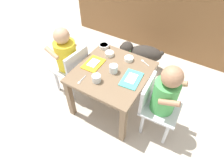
# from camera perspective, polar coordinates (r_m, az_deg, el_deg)

# --- Properties ---
(ground_plane) EXTENTS (7.00, 7.00, 0.00)m
(ground_plane) POSITION_cam_1_polar(r_m,az_deg,el_deg) (1.89, 0.00, -5.89)
(ground_plane) COLOR beige
(kitchen_cabinet_back) EXTENTS (2.28, 0.30, 0.88)m
(kitchen_cabinet_back) POSITION_cam_1_polar(r_m,az_deg,el_deg) (2.48, 14.97, 19.83)
(kitchen_cabinet_back) COLOR brown
(kitchen_cabinet_back) RESTS_ON ground
(dining_table) EXTENTS (0.58, 0.60, 0.43)m
(dining_table) POSITION_cam_1_polar(r_m,az_deg,el_deg) (1.62, 0.00, 1.98)
(dining_table) COLOR #7A6047
(dining_table) RESTS_ON ground
(seated_child_left) EXTENTS (0.31, 0.31, 0.69)m
(seated_child_left) POSITION_cam_1_polar(r_m,az_deg,el_deg) (1.78, -13.12, 8.19)
(seated_child_left) COLOR silver
(seated_child_left) RESTS_ON ground
(seated_child_right) EXTENTS (0.29, 0.29, 0.70)m
(seated_child_right) POSITION_cam_1_polar(r_m,az_deg,el_deg) (1.43, 15.02, -3.09)
(seated_child_right) COLOR silver
(seated_child_right) RESTS_ON ground
(dog) EXTENTS (0.47, 0.29, 0.31)m
(dog) POSITION_cam_1_polar(r_m,az_deg,el_deg) (2.15, 8.74, 9.02)
(dog) COLOR #332D28
(dog) RESTS_ON ground
(food_tray_left) EXTENTS (0.14, 0.19, 0.02)m
(food_tray_left) POSITION_cam_1_polar(r_m,az_deg,el_deg) (1.64, -5.49, 6.00)
(food_tray_left) COLOR gold
(food_tray_left) RESTS_ON dining_table
(food_tray_right) EXTENTS (0.15, 0.22, 0.02)m
(food_tray_right) POSITION_cam_1_polar(r_m,az_deg,el_deg) (1.50, 5.74, 1.48)
(food_tray_right) COLOR #4CC6BC
(food_tray_right) RESTS_ON dining_table
(water_cup_left) EXTENTS (0.07, 0.07, 0.06)m
(water_cup_left) POSITION_cam_1_polar(r_m,az_deg,el_deg) (1.54, 0.46, 4.42)
(water_cup_left) COLOR white
(water_cup_left) RESTS_ON dining_table
(water_cup_right) EXTENTS (0.07, 0.07, 0.06)m
(water_cup_right) POSITION_cam_1_polar(r_m,az_deg,el_deg) (1.48, -4.58, 1.57)
(water_cup_right) COLOR white
(water_cup_right) RESTS_ON dining_table
(veggie_bowl_near) EXTENTS (0.08, 0.08, 0.03)m
(veggie_bowl_near) POSITION_cam_1_polar(r_m,az_deg,el_deg) (1.67, 4.98, 7.44)
(veggie_bowl_near) COLOR white
(veggie_bowl_near) RESTS_ON dining_table
(cereal_bowl_right_side) EXTENTS (0.09, 0.09, 0.03)m
(cereal_bowl_right_side) POSITION_cam_1_polar(r_m,az_deg,el_deg) (1.81, -2.38, 11.11)
(cereal_bowl_right_side) COLOR white
(cereal_bowl_right_side) RESTS_ON dining_table
(cereal_bowl_left_side) EXTENTS (0.08, 0.08, 0.04)m
(cereal_bowl_left_side) POSITION_cam_1_polar(r_m,az_deg,el_deg) (1.71, -0.78, 8.90)
(cereal_bowl_left_side) COLOR white
(cereal_bowl_left_side) RESTS_ON dining_table
(spoon_by_left_tray) EXTENTS (0.02, 0.10, 0.01)m
(spoon_by_left_tray) POSITION_cam_1_polar(r_m,az_deg,el_deg) (1.51, -9.11, 1.04)
(spoon_by_left_tray) COLOR silver
(spoon_by_left_tray) RESTS_ON dining_table
(spoon_by_right_tray) EXTENTS (0.09, 0.06, 0.01)m
(spoon_by_right_tray) POSITION_cam_1_polar(r_m,az_deg,el_deg) (1.67, 9.50, 6.36)
(spoon_by_right_tray) COLOR silver
(spoon_by_right_tray) RESTS_ON dining_table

